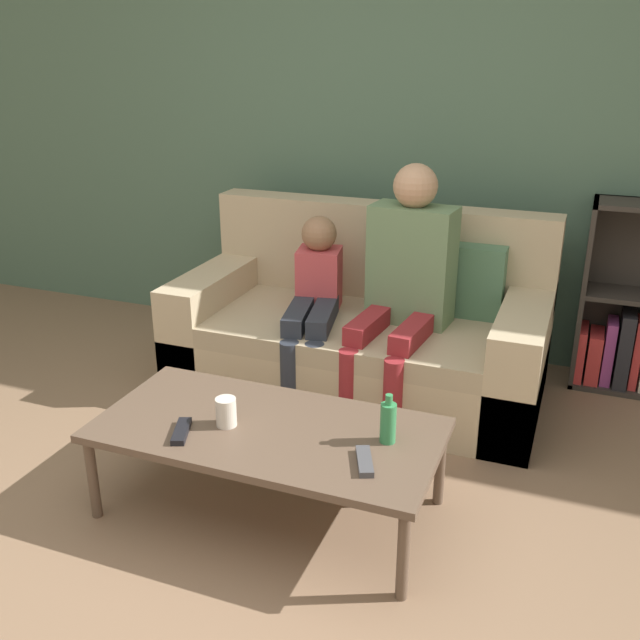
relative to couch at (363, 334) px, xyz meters
name	(u,v)px	position (x,y,z in m)	size (l,w,h in m)	color
ground_plane	(194,597)	(-0.04, -1.66, -0.29)	(22.00, 22.00, 0.00)	#84664C
wall_back	(398,118)	(-0.04, 0.66, 1.01)	(12.00, 0.06, 2.60)	#4C6B56
couch	(363,334)	(0.00, 0.00, 0.00)	(1.82, 0.90, 0.90)	tan
coffee_table	(268,434)	(0.00, -1.14, 0.04)	(1.27, 0.63, 0.36)	brown
person_adult	(406,273)	(0.23, -0.08, 0.38)	(0.41, 0.65, 1.17)	maroon
person_child	(314,299)	(-0.21, -0.15, 0.21)	(0.33, 0.65, 0.88)	#282D38
cup_near	(226,412)	(-0.15, -1.19, 0.13)	(0.08, 0.08, 0.11)	silver
tv_remote_0	(181,431)	(-0.27, -1.30, 0.08)	(0.11, 0.18, 0.02)	black
tv_remote_1	(365,461)	(0.41, -1.25, 0.08)	(0.11, 0.18, 0.02)	#47474C
bottle	(388,422)	(0.44, -1.08, 0.15)	(0.06, 0.06, 0.19)	#33844C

